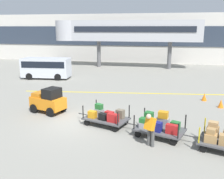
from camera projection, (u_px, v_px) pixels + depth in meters
ground_plane at (76, 122)px, 13.97m from camera, size 120.00×120.00×0.00m
apron_lead_line at (137, 93)px, 20.10m from camera, size 18.27×2.68×0.01m
terminal_building at (135, 38)px, 37.77m from camera, size 50.10×2.51×7.12m
jet_bridge at (120, 31)px, 32.05m from camera, size 18.83×3.00×6.03m
baggage_tug at (48, 101)px, 15.40m from camera, size 2.33×1.75×1.58m
baggage_cart_lead at (106, 116)px, 13.45m from camera, size 3.08×2.03×1.10m
baggage_cart_middle at (159, 125)px, 12.04m from camera, size 3.08×2.03×1.17m
baggage_handler at (150, 128)px, 10.90m from camera, size 0.56×0.57×1.56m
shuttle_van at (46, 67)px, 25.66m from camera, size 4.96×2.35×2.10m
safety_cone_near at (204, 97)px, 18.00m from camera, size 0.36×0.36×0.55m
safety_cone_far at (221, 104)px, 16.41m from camera, size 0.36×0.36×0.55m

